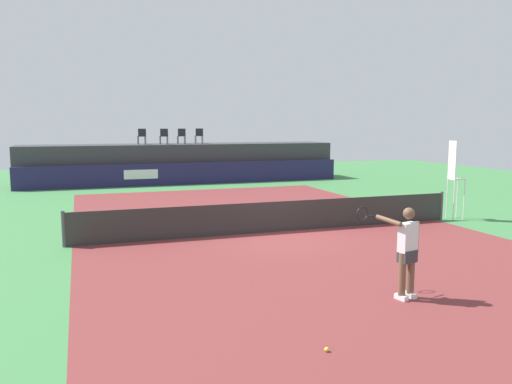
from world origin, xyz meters
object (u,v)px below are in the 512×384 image
at_px(spectator_chair_center, 181,135).
at_px(tennis_player, 406,249).
at_px(spectator_chair_far_left, 142,136).
at_px(tennis_ball, 327,349).
at_px(umpire_chair, 454,174).
at_px(net_post_far, 441,206).
at_px(spectator_chair_right, 199,135).
at_px(net_post_near, 63,229).
at_px(spectator_chair_left, 164,136).

relative_size(spectator_chair_center, tennis_player, 0.50).
height_order(spectator_chair_far_left, tennis_ball, spectator_chair_far_left).
bearing_deg(spectator_chair_far_left, umpire_chair, -59.51).
xyz_separation_m(spectator_chair_center, tennis_player, (0.10, -21.71, -1.73)).
bearing_deg(spectator_chair_center, net_post_far, -67.65).
height_order(umpire_chair, tennis_ball, umpire_chair).
bearing_deg(spectator_chair_right, spectator_chair_center, -164.24).
relative_size(spectator_chair_right, net_post_near, 0.89).
xyz_separation_m(spectator_chair_left, spectator_chair_right, (2.16, 0.49, 0.00)).
bearing_deg(spectator_chair_far_left, spectator_chair_left, -12.67).
bearing_deg(net_post_near, net_post_far, 0.00).
distance_m(spectator_chair_far_left, spectator_chair_right, 3.38).
bearing_deg(tennis_player, spectator_chair_right, 87.36).
bearing_deg(tennis_ball, tennis_player, 33.32).
relative_size(spectator_chair_far_left, spectator_chair_left, 1.00).
distance_m(spectator_chair_center, tennis_ball, 23.61).
height_order(spectator_chair_left, spectator_chair_center, same).
relative_size(spectator_chair_center, net_post_far, 0.89).
height_order(spectator_chair_right, net_post_near, spectator_chair_right).
height_order(net_post_near, net_post_far, same).
bearing_deg(spectator_chair_left, net_post_near, -108.94).
bearing_deg(spectator_chair_left, net_post_far, -64.08).
bearing_deg(net_post_near, spectator_chair_left, 71.06).
bearing_deg(umpire_chair, spectator_chair_far_left, 120.49).
bearing_deg(tennis_player, net_post_near, 133.66).
xyz_separation_m(umpire_chair, net_post_near, (-12.88, -0.01, -1.09)).
bearing_deg(spectator_chair_left, umpire_chair, -62.59).
bearing_deg(umpire_chair, tennis_player, -135.06).
xyz_separation_m(net_post_far, tennis_ball, (-8.60, -8.21, -0.46)).
height_order(spectator_chair_center, tennis_ball, spectator_chair_center).
xyz_separation_m(spectator_chair_right, umpire_chair, (5.59, -15.43, -1.11)).
bearing_deg(umpire_chair, net_post_near, -179.95).
bearing_deg(spectator_chair_left, tennis_player, -86.95).
height_order(spectator_chair_center, umpire_chair, spectator_chair_center).
relative_size(spectator_chair_left, spectator_chair_right, 1.00).
bearing_deg(net_post_near, spectator_chair_right, 64.72).
distance_m(spectator_chair_left, tennis_player, 21.63).
distance_m(net_post_near, tennis_ball, 9.06).
relative_size(spectator_chair_far_left, net_post_near, 0.89).
bearing_deg(spectator_chair_left, tennis_ball, -93.30).
xyz_separation_m(spectator_chair_right, net_post_near, (-7.29, -15.44, -2.19)).
xyz_separation_m(spectator_chair_right, tennis_player, (-1.01, -22.02, -1.73)).
bearing_deg(spectator_chair_far_left, spectator_chair_right, 3.70).
distance_m(spectator_chair_right, net_post_far, 16.41).
xyz_separation_m(umpire_chair, tennis_player, (-6.60, -6.59, -0.63)).
xyz_separation_m(spectator_chair_far_left, umpire_chair, (8.96, -15.22, -1.11)).
relative_size(spectator_chair_left, net_post_near, 0.89).
bearing_deg(net_post_far, tennis_ball, -136.34).
bearing_deg(net_post_near, tennis_ball, -65.17).
relative_size(spectator_chair_far_left, umpire_chair, 0.32).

